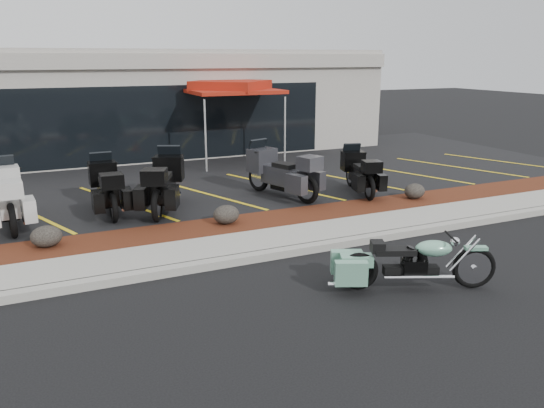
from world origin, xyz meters
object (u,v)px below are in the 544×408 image
touring_white (4,186)px  traffic_cone (173,174)px  popup_canopy (231,88)px  hero_cruiser (474,262)px

touring_white → traffic_cone: touring_white is taller
popup_canopy → traffic_cone: bearing=-134.0°
touring_white → popup_canopy: bearing=-64.5°
traffic_cone → hero_cruiser: bearing=-73.6°
popup_canopy → hero_cruiser: bearing=-83.8°
popup_canopy → touring_white: bearing=-142.8°
hero_cruiser → touring_white: touring_white is taller
hero_cruiser → traffic_cone: hero_cruiser is taller
hero_cruiser → popup_canopy: bearing=113.3°
touring_white → popup_canopy: size_ratio=0.74×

